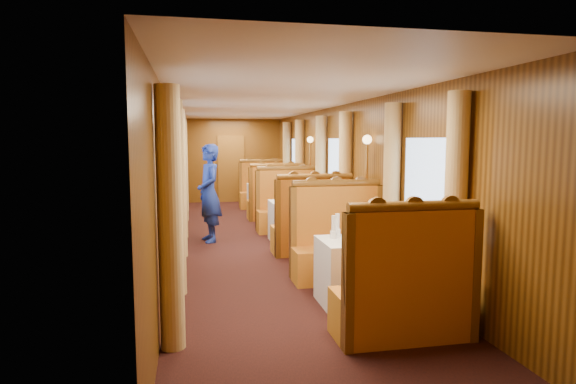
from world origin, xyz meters
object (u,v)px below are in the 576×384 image
object	(u,v)px
banquette_near_fwd	(404,295)
banquette_mid_aft	(288,211)
table_mid	(299,221)
banquette_far_fwd	(276,202)
rose_vase_far	(268,177)
banquette_far_aft	(263,192)
table_near	(366,272)
steward	(209,193)
teapot_back	(355,234)
rose_vase_mid	(298,191)
banquette_mid_fwd	(312,228)
fruit_plate	(396,239)
passenger	(291,197)
table_far	(269,199)
teapot_right	(370,236)
teapot_left	(355,235)
banquette_near_aft	(339,248)
tea_tray	(362,239)

from	to	relation	value
banquette_near_fwd	banquette_mid_aft	distance (m)	5.53
table_mid	banquette_far_fwd	world-z (taller)	banquette_far_fwd
rose_vase_far	banquette_far_aft	bearing A→B (deg)	88.62
table_mid	banquette_far_aft	size ratio (longest dim) A/B	0.78
table_near	steward	xyz separation A→B (m)	(-1.62, 3.80, 0.53)
banquette_far_fwd	banquette_far_aft	distance (m)	2.03
teapot_back	table_near	bearing A→B (deg)	-26.91
teapot_back	rose_vase_mid	size ratio (longest dim) A/B	0.41
table_near	table_mid	bearing A→B (deg)	90.00
banquette_mid_fwd	fruit_plate	world-z (taller)	banquette_mid_fwd
rose_vase_far	passenger	size ratio (longest dim) A/B	0.47
table_far	teapot_right	world-z (taller)	teapot_right
banquette_mid_aft	rose_vase_mid	world-z (taller)	banquette_mid_aft
teapot_right	rose_vase_mid	xyz separation A→B (m)	(-0.02, 3.62, 0.11)
table_near	table_far	xyz separation A→B (m)	(0.00, 7.00, 0.00)
teapot_left	rose_vase_mid	world-z (taller)	rose_vase_mid
banquette_near_aft	teapot_left	world-z (taller)	banquette_near_aft
banquette_near_fwd	steward	world-z (taller)	steward
banquette_near_fwd	banquette_near_aft	xyz separation A→B (m)	(0.00, 2.03, 0.00)
teapot_right	banquette_mid_fwd	bearing A→B (deg)	79.11
table_near	banquette_far_fwd	size ratio (longest dim) A/B	0.78
passenger	steward	bearing A→B (deg)	-165.24
banquette_mid_fwd	steward	bearing A→B (deg)	140.98
teapot_back	banquette_near_aft	bearing A→B (deg)	66.29
banquette_mid_aft	steward	bearing A→B (deg)	-156.27
teapot_back	steward	size ratio (longest dim) A/B	0.08
banquette_near_fwd	table_mid	distance (m)	4.51
table_near	banquette_near_aft	distance (m)	1.02
banquette_far_aft	teapot_right	world-z (taller)	banquette_far_aft
table_near	banquette_near_aft	xyz separation A→B (m)	(0.00, 1.01, 0.05)
banquette_mid_aft	passenger	size ratio (longest dim) A/B	1.76
banquette_mid_aft	rose_vase_mid	bearing A→B (deg)	-90.67
banquette_near_fwd	teapot_left	bearing A→B (deg)	99.49
table_mid	teapot_left	size ratio (longest dim) A/B	6.23
table_near	banquette_far_aft	xyz separation A→B (m)	(0.00, 8.01, 0.05)
table_near	banquette_near_aft	size ratio (longest dim) A/B	0.78
banquette_far_aft	tea_tray	distance (m)	8.04
table_mid	rose_vase_mid	world-z (taller)	rose_vase_mid
teapot_right	teapot_left	bearing A→B (deg)	161.10
teapot_left	teapot_back	world-z (taller)	teapot_left
table_mid	banquette_mid_aft	bearing A→B (deg)	90.00
tea_tray	teapot_left	world-z (taller)	teapot_left
banquette_near_fwd	fruit_plate	xyz separation A→B (m)	(0.30, 0.89, 0.35)
teapot_back	fruit_plate	world-z (taller)	teapot_back
fruit_plate	banquette_far_fwd	bearing A→B (deg)	92.78
fruit_plate	steward	size ratio (longest dim) A/B	0.12
banquette_near_fwd	teapot_back	bearing A→B (deg)	96.92
table_far	banquette_far_aft	xyz separation A→B (m)	(0.00, 1.01, 0.05)
steward	teapot_back	bearing A→B (deg)	8.25
teapot_left	teapot_back	xyz separation A→B (m)	(0.03, 0.10, -0.01)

